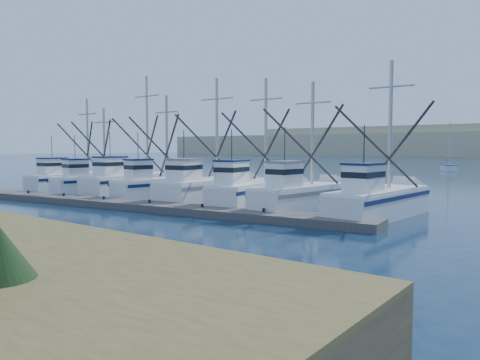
% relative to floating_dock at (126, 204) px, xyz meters
% --- Properties ---
extents(ground, '(500.00, 500.00, 0.00)m').
position_rel_floating_dock_xyz_m(ground, '(9.70, -6.54, -0.22)').
color(ground, '#0C2038').
rests_on(ground, ground).
extents(floating_dock, '(32.55, 6.00, 0.43)m').
position_rel_floating_dock_xyz_m(floating_dock, '(0.00, 0.00, 0.00)').
color(floating_dock, '#58534E').
rests_on(floating_dock, ground).
extents(trawler_fleet, '(31.76, 9.14, 9.81)m').
position_rel_floating_dock_xyz_m(trawler_fleet, '(-0.04, 5.19, 0.75)').
color(trawler_fleet, white).
rests_on(trawler_fleet, ground).
extents(sailboat_far, '(3.60, 5.19, 8.10)m').
position_rel_floating_dock_xyz_m(sailboat_far, '(4.14, 63.36, 0.29)').
color(sailboat_far, white).
rests_on(sailboat_far, ground).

